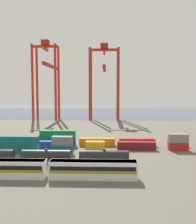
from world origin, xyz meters
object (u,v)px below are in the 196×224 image
at_px(freight_tank_row, 46,157).
at_px(shipping_container_25, 137,142).
at_px(gantry_crane_west, 47,73).
at_px(shipping_container_24, 97,142).
at_px(shipping_container_22, 58,142).
at_px(passenger_train, 3,168).
at_px(shipping_container_6, 62,149).
at_px(gantry_crane_central, 104,74).
at_px(shipping_container_21, 19,141).
at_px(shipping_container_4, 19,149).

distance_m(freight_tank_row, shipping_container_25, 34.40).
height_order(freight_tank_row, gantry_crane_west, gantry_crane_west).
bearing_deg(freight_tank_row, shipping_container_24, 62.30).
bearing_deg(shipping_container_22, passenger_train, -99.74).
bearing_deg(shipping_container_6, gantry_crane_central, 82.99).
bearing_deg(freight_tank_row, gantry_crane_central, 82.68).
distance_m(freight_tank_row, shipping_container_22, 23.01).
bearing_deg(shipping_container_21, shipping_container_24, 0.00).
xyz_separation_m(passenger_train, shipping_container_4, (-4.05, 21.66, -0.84)).
distance_m(shipping_container_6, shipping_container_25, 26.13).
height_order(shipping_container_6, gantry_crane_central, gantry_crane_central).
xyz_separation_m(shipping_container_4, shipping_container_25, (36.83, 11.21, 0.00)).
bearing_deg(freight_tank_row, passenger_train, -125.84).
relative_size(passenger_train, shipping_container_21, 9.62).
relative_size(shipping_container_21, shipping_container_22, 0.50).
xyz_separation_m(shipping_container_24, shipping_container_25, (13.57, 0.00, 0.00)).
bearing_deg(shipping_container_24, shipping_container_6, -131.85).
xyz_separation_m(shipping_container_21, shipping_container_24, (27.14, 0.00, 0.00)).
bearing_deg(shipping_container_22, shipping_container_24, 0.00).
bearing_deg(gantry_crane_west, shipping_container_22, -74.54).
bearing_deg(gantry_crane_west, shipping_container_6, -74.29).
height_order(shipping_container_22, gantry_crane_central, gantry_crane_central).
xyz_separation_m(shipping_container_6, shipping_container_25, (23.60, 11.21, 0.00)).
distance_m(freight_tank_row, shipping_container_24, 25.93).
relative_size(shipping_container_21, gantry_crane_west, 0.12).
distance_m(passenger_train, gantry_crane_west, 119.44).
relative_size(shipping_container_4, gantry_crane_central, 0.25).
relative_size(shipping_container_24, shipping_container_25, 1.00).
height_order(freight_tank_row, shipping_container_6, freight_tank_row).
bearing_deg(shipping_container_25, shipping_container_4, -163.08).
height_order(passenger_train, shipping_container_21, passenger_train).
distance_m(shipping_container_6, shipping_container_24, 15.04).
bearing_deg(shipping_container_22, shipping_container_4, -130.86).
bearing_deg(passenger_train, shipping_container_4, 100.59).
bearing_deg(freight_tank_row, shipping_container_6, 80.27).
xyz_separation_m(shipping_container_24, gantry_crane_west, (-36.23, 81.90, 29.19)).
height_order(shipping_container_21, gantry_crane_west, gantry_crane_west).
bearing_deg(shipping_container_6, gantry_crane_west, 105.71).
bearing_deg(passenger_train, gantry_crane_west, 98.43).
height_order(passenger_train, freight_tank_row, freight_tank_row).
relative_size(freight_tank_row, shipping_container_24, 3.46).
xyz_separation_m(freight_tank_row, shipping_container_24, (12.05, 22.95, -0.66)).
bearing_deg(gantry_crane_central, freight_tank_row, -97.32).
bearing_deg(shipping_container_24, gantry_crane_central, 89.04).
height_order(freight_tank_row, shipping_container_24, freight_tank_row).
relative_size(shipping_container_25, gantry_crane_central, 0.25).
bearing_deg(freight_tank_row, shipping_container_25, 41.86).
distance_m(shipping_container_24, gantry_crane_central, 86.18).
xyz_separation_m(passenger_train, gantry_crane_central, (20.58, 114.39, 27.05)).
relative_size(passenger_train, shipping_container_6, 9.62).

